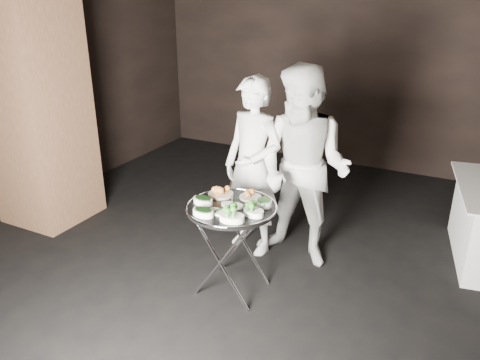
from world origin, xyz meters
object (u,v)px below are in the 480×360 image
at_px(serving_tray, 231,208).
at_px(waiter_right, 303,169).
at_px(tray_stand, 232,245).
at_px(waiter_left, 253,167).

xyz_separation_m(serving_tray, waiter_right, (0.33, 0.73, 0.14)).
relative_size(tray_stand, serving_tray, 1.04).
distance_m(serving_tray, waiter_left, 0.74).
bearing_deg(serving_tray, tray_stand, -153.43).
height_order(tray_stand, waiter_left, waiter_left).
relative_size(tray_stand, waiter_left, 0.45).
height_order(tray_stand, serving_tray, serving_tray).
xyz_separation_m(tray_stand, waiter_left, (-0.16, 0.72, 0.42)).
relative_size(serving_tray, waiter_left, 0.43).
relative_size(waiter_left, waiter_right, 0.93).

